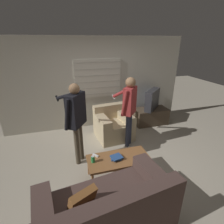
% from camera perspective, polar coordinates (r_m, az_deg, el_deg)
% --- Properties ---
extents(ground_plane, '(16.00, 16.00, 0.00)m').
position_cam_1_polar(ground_plane, '(3.83, 1.61, -17.12)').
color(ground_plane, '#B2A893').
extents(wall_back, '(5.20, 0.08, 2.55)m').
position_cam_1_polar(wall_back, '(5.05, -5.30, 9.14)').
color(wall_back, '#BCB7A8').
rests_on(wall_back, ground_plane).
extents(couch_blue, '(1.91, 1.13, 0.83)m').
position_cam_1_polar(couch_blue, '(2.70, -1.41, -29.40)').
color(couch_blue, '#4C3833').
rests_on(couch_blue, ground_plane).
extents(armchair_beige, '(0.97, 0.94, 0.83)m').
position_cam_1_polar(armchair_beige, '(4.68, 0.33, -4.24)').
color(armchair_beige, '#C6B289').
rests_on(armchair_beige, ground_plane).
extents(coffee_table, '(1.15, 0.53, 0.43)m').
position_cam_1_polar(coffee_table, '(3.34, 2.18, -15.35)').
color(coffee_table, brown).
rests_on(coffee_table, ground_plane).
extents(tv_stand, '(1.00, 0.51, 0.49)m').
position_cam_1_polar(tv_stand, '(5.56, 12.52, -1.34)').
color(tv_stand, '#4C3D2D').
rests_on(tv_stand, ground_plane).
extents(tv, '(0.68, 0.66, 0.60)m').
position_cam_1_polar(tv, '(5.37, 12.98, 3.99)').
color(tv, '#2D2D33').
rests_on(tv, tv_stand).
extents(person_left_standing, '(0.59, 0.82, 1.71)m').
position_cam_1_polar(person_left_standing, '(3.47, -11.71, -0.86)').
color(person_left_standing, '#4C4233').
rests_on(person_left_standing, ground_plane).
extents(person_right_standing, '(0.49, 0.75, 1.70)m').
position_cam_1_polar(person_right_standing, '(4.02, 5.64, 2.56)').
color(person_right_standing, '#33384C').
rests_on(person_right_standing, ground_plane).
extents(book_stack, '(0.23, 0.21, 0.05)m').
position_cam_1_polar(book_stack, '(3.28, 1.46, -14.67)').
color(book_stack, '#284C89').
rests_on(book_stack, coffee_table).
extents(soda_can, '(0.07, 0.07, 0.13)m').
position_cam_1_polar(soda_can, '(3.21, -6.23, -15.06)').
color(soda_can, '#238E47').
rests_on(soda_can, coffee_table).
extents(spare_remote, '(0.11, 0.13, 0.02)m').
position_cam_1_polar(spare_remote, '(3.37, -5.42, -13.92)').
color(spare_remote, white).
rests_on(spare_remote, coffee_table).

